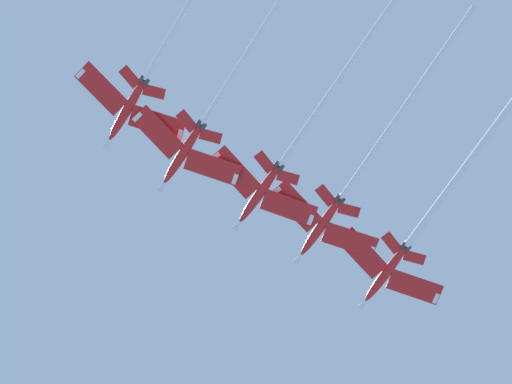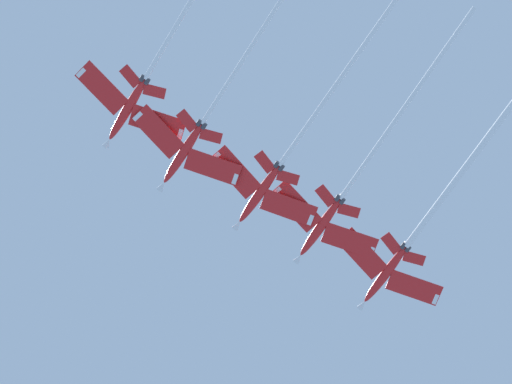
# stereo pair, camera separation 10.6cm
# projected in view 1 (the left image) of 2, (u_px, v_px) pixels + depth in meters

# --- Properties ---
(jet_far_left) EXTENTS (19.74, 46.59, 10.27)m
(jet_far_left) POSITION_uv_depth(u_px,v_px,m) (151.00, 69.00, 165.37)
(jet_far_left) COLOR red
(jet_inner_left) EXTENTS (19.81, 54.55, 10.92)m
(jet_inner_left) POSITION_uv_depth(u_px,v_px,m) (211.00, 109.00, 165.64)
(jet_inner_left) COLOR red
(jet_centre) EXTENTS (19.87, 49.83, 11.09)m
(jet_centre) POSITION_uv_depth(u_px,v_px,m) (288.00, 153.00, 167.05)
(jet_centre) COLOR red
(jet_inner_right) EXTENTS (19.79, 48.98, 10.54)m
(jet_inner_right) POSITION_uv_depth(u_px,v_px,m) (347.00, 189.00, 168.43)
(jet_inner_right) COLOR red
(jet_far_right) EXTENTS (19.83, 46.16, 9.57)m
(jet_far_right) POSITION_uv_depth(u_px,v_px,m) (422.00, 224.00, 169.11)
(jet_far_right) COLOR red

